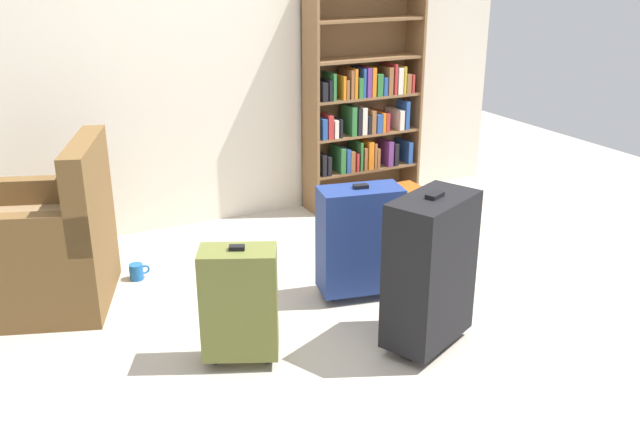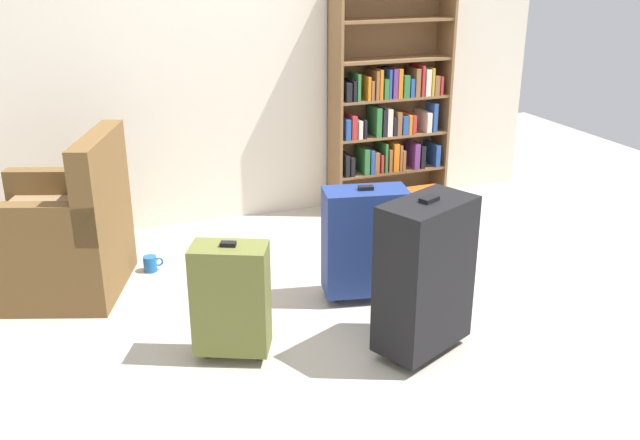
{
  "view_description": "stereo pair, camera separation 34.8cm",
  "coord_description": "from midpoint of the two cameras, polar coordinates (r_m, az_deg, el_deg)",
  "views": [
    {
      "loc": [
        -1.48,
        -2.68,
        1.8
      ],
      "look_at": [
        -0.01,
        0.23,
        0.55
      ],
      "focal_mm": 39.36,
      "sensor_mm": 36.0,
      "label": 1
    },
    {
      "loc": [
        -1.16,
        -2.82,
        1.8
      ],
      "look_at": [
        -0.01,
        0.23,
        0.55
      ],
      "focal_mm": 39.36,
      "sensor_mm": 36.0,
      "label": 2
    }
  ],
  "objects": [
    {
      "name": "mug",
      "position": [
        4.29,
        -16.95,
        -4.09
      ],
      "size": [
        0.12,
        0.08,
        0.1
      ],
      "color": "#1959A5",
      "rests_on": "ground"
    },
    {
      "name": "suitcase_black",
      "position": [
        3.3,
        5.98,
        -4.1
      ],
      "size": [
        0.52,
        0.42,
        0.79
      ],
      "color": "black",
      "rests_on": "ground"
    },
    {
      "name": "back_wall",
      "position": [
        4.85,
        -11.27,
        14.72
      ],
      "size": [
        4.62,
        0.1,
        2.6
      ],
      "primitive_type": "cube",
      "color": "beige",
      "rests_on": "ground"
    },
    {
      "name": "armchair",
      "position": [
        4.08,
        -23.63,
        -2.2
      ],
      "size": [
        0.89,
        0.89,
        0.9
      ],
      "color": "brown",
      "rests_on": "ground"
    },
    {
      "name": "suitcase_navy_blue",
      "position": [
        3.79,
        0.62,
        -1.64
      ],
      "size": [
        0.48,
        0.3,
        0.65
      ],
      "color": "navy",
      "rests_on": "ground"
    },
    {
      "name": "storage_box",
      "position": [
        5.02,
        3.95,
        1.35
      ],
      "size": [
        0.45,
        0.26,
        0.22
      ],
      "color": "black",
      "rests_on": "ground"
    },
    {
      "name": "bookshelf",
      "position": [
        5.17,
        1.45,
        9.36
      ],
      "size": [
        0.87,
        0.26,
        1.62
      ],
      "color": "brown",
      "rests_on": "ground"
    },
    {
      "name": "suitcase_olive",
      "position": [
        3.24,
        -9.67,
        -6.73
      ],
      "size": [
        0.39,
        0.32,
        0.59
      ],
      "color": "brown",
      "rests_on": "ground"
    },
    {
      "name": "ground_plane",
      "position": [
        3.54,
        -1.04,
        -9.55
      ],
      "size": [
        8.09,
        8.09,
        0.0
      ],
      "primitive_type": "plane",
      "color": "#B2A899"
    }
  ]
}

